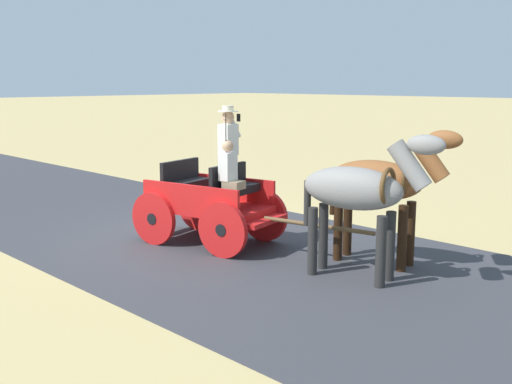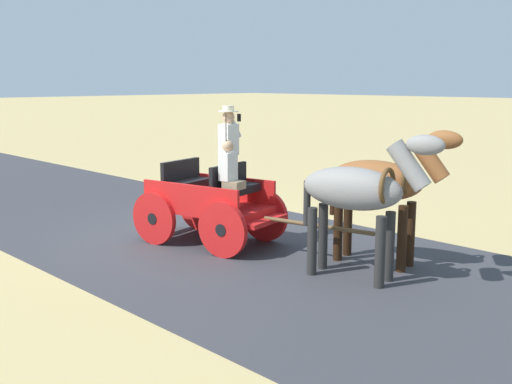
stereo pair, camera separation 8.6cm
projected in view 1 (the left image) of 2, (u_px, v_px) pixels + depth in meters
The scene contains 5 objects.
ground_plane at pixel (179, 233), 11.81m from camera, with size 200.00×200.00×0.00m, color tan.
road_surface at pixel (179, 233), 11.80m from camera, with size 6.00×160.00×0.01m, color #38383D.
horse_drawn_carriage at pixel (213, 199), 10.93m from camera, with size 1.88×4.51×2.50m.
horse_near_side at pixel (382, 183), 9.59m from camera, with size 0.85×2.15×2.21m.
horse_off_side at pixel (359, 192), 8.85m from camera, with size 0.87×2.15×2.21m.
Camera 1 is at (7.08, 9.14, 2.93)m, focal length 42.42 mm.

